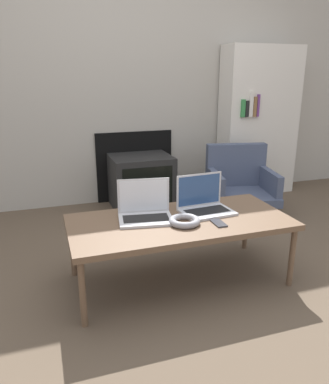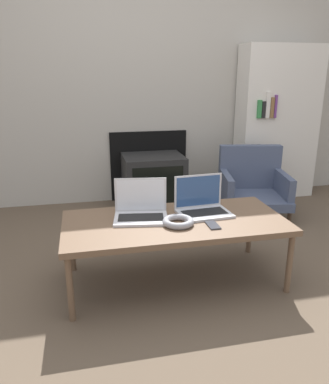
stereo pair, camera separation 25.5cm
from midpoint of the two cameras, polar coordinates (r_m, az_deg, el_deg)
name	(u,v)px [view 1 (the left image)]	position (r m, az deg, el deg)	size (l,w,h in m)	color
ground_plane	(187,291)	(2.38, 0.34, -14.97)	(14.00, 14.00, 0.00)	brown
wall_back	(118,73)	(3.84, -9.13, 17.46)	(7.00, 0.08, 2.60)	#ADA89E
table	(180,224)	(2.32, -0.80, -4.96)	(1.36, 0.64, 0.42)	brown
laptop_left	(145,210)	(2.32, -6.14, -2.85)	(0.36, 0.28, 0.24)	silver
laptop_right	(204,204)	(2.43, 3.06, -1.82)	(0.34, 0.26, 0.24)	silver
headphones	(184,221)	(2.23, -0.24, -4.50)	(0.19, 0.19, 0.04)	gray
phone	(219,223)	(2.25, 5.06, -4.82)	(0.06, 0.12, 0.01)	#333338
tv	(141,182)	(3.72, -5.53, 1.56)	(0.58, 0.49, 0.52)	black
armchair	(239,181)	(3.66, 9.40, 1.62)	(0.69, 0.68, 0.63)	#47516B
bookshelf	(258,122)	(4.20, 12.41, 10.37)	(0.83, 0.32, 1.56)	silver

